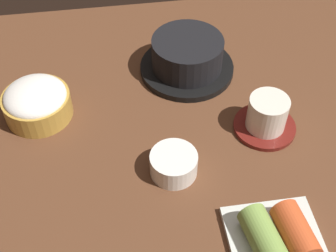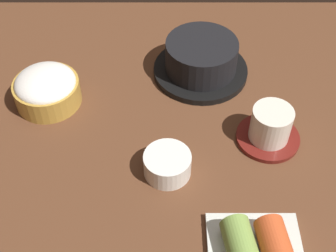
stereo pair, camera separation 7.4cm
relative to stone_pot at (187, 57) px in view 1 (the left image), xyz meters
The scene contains 6 objects.
dining_table 16.94cm from the stone_pot, 119.43° to the right, with size 100.00×76.00×2.00cm, color #56331E.
stone_pot is the anchor object (origin of this frame).
rice_bowl 28.23cm from the stone_pot, 164.57° to the right, with size 11.47×11.47×6.32cm.
tea_cup_with_saucer 19.45cm from the stone_pot, 57.87° to the right, with size 10.45×10.45×6.54cm.
banchan_cup_center 24.01cm from the stone_pot, 104.99° to the right, with size 7.34×7.34×3.76cm.
kimchi_plate 38.09cm from the stone_pot, 81.40° to the right, with size 12.85×12.85×5.07cm.
Camera 1 is at (-5.48, -51.64, 60.50)cm, focal length 49.73 mm.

